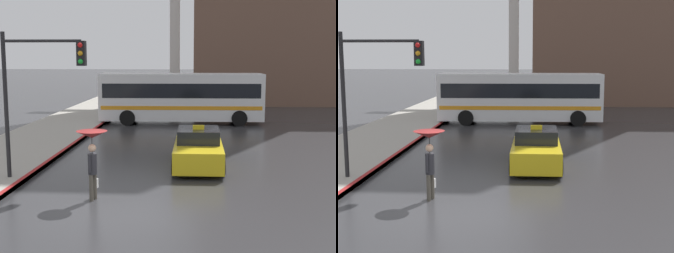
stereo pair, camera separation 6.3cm
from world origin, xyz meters
TOP-DOWN VIEW (x-y plane):
  - ground_plane at (0.00, 0.00)m, footprint 300.00×300.00m
  - taxi at (1.76, 5.82)m, footprint 1.91×4.35m
  - city_bus at (0.70, 17.69)m, footprint 10.23×2.87m
  - pedestrian_with_umbrella at (-1.35, 1.29)m, footprint 0.91×0.91m
  - traffic_light at (-3.49, 3.15)m, footprint 2.79×0.38m

SIDE VIEW (x-z plane):
  - ground_plane at x=0.00m, z-range 0.00..0.00m
  - taxi at x=1.76m, z-range -0.13..1.48m
  - pedestrian_with_umbrella at x=-1.35m, z-range 0.57..2.64m
  - city_bus at x=0.70m, z-range 0.18..3.33m
  - traffic_light at x=-3.49m, z-range 0.96..5.96m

